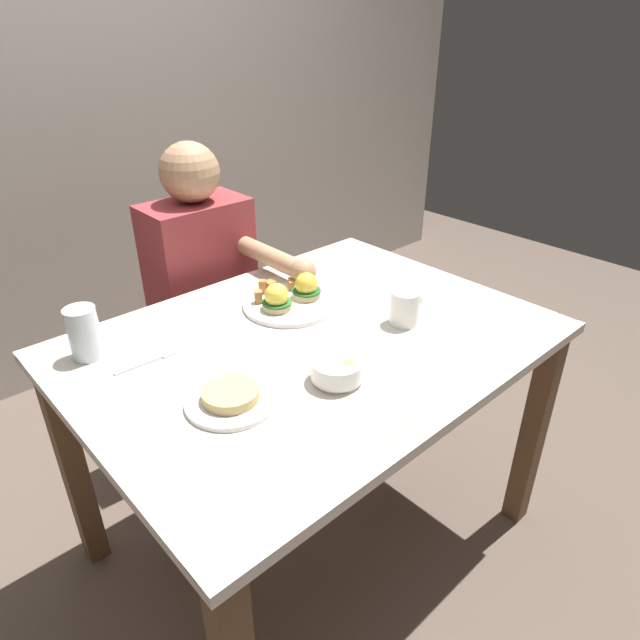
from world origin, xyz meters
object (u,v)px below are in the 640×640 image
at_px(fruit_bowl, 337,370).
at_px(fork, 150,361).
at_px(side_plate, 231,398).
at_px(coffee_mug, 405,306).
at_px(diner_person, 208,289).
at_px(dining_table, 312,371).
at_px(eggs_benedict_plate, 290,298).
at_px(water_glass_near, 85,335).

relative_size(fruit_bowl, fork, 0.77).
height_order(fruit_bowl, side_plate, fruit_bowl).
xyz_separation_m(coffee_mug, diner_person, (-0.18, 0.71, -0.14)).
height_order(dining_table, fork, fork).
relative_size(coffee_mug, diner_person, 0.10).
bearing_deg(side_plate, diner_person, 61.85).
relative_size(eggs_benedict_plate, diner_person, 0.24).
xyz_separation_m(coffee_mug, water_glass_near, (-0.70, 0.41, 0.01)).
relative_size(coffee_mug, water_glass_near, 0.84).
xyz_separation_m(fork, side_plate, (0.05, -0.27, 0.01)).
distance_m(side_plate, diner_person, 0.79).
xyz_separation_m(eggs_benedict_plate, fruit_bowl, (-0.16, -0.36, 0.00)).
bearing_deg(eggs_benedict_plate, water_glass_near, 166.56).
height_order(water_glass_near, side_plate, water_glass_near).
bearing_deg(coffee_mug, side_plate, 177.70).
xyz_separation_m(fruit_bowl, diner_person, (0.14, 0.79, -0.12)).
xyz_separation_m(eggs_benedict_plate, water_glass_near, (-0.54, 0.13, 0.03)).
xyz_separation_m(dining_table, eggs_benedict_plate, (0.07, 0.17, 0.13)).
bearing_deg(side_plate, eggs_benedict_plate, 34.34).
relative_size(fruit_bowl, side_plate, 0.60).
relative_size(dining_table, fruit_bowl, 10.00).
bearing_deg(diner_person, water_glass_near, -150.02).
bearing_deg(dining_table, coffee_mug, -25.51).
xyz_separation_m(dining_table, diner_person, (0.05, 0.60, 0.02)).
xyz_separation_m(dining_table, fruit_bowl, (-0.09, -0.19, 0.14)).
height_order(fork, water_glass_near, water_glass_near).
distance_m(eggs_benedict_plate, diner_person, 0.44).
relative_size(eggs_benedict_plate, fork, 1.74).
height_order(eggs_benedict_plate, fruit_bowl, eggs_benedict_plate).
distance_m(dining_table, coffee_mug, 0.31).
xyz_separation_m(dining_table, side_plate, (-0.32, -0.09, 0.12)).
bearing_deg(coffee_mug, diner_person, 104.32).
bearing_deg(water_glass_near, diner_person, 29.98).
distance_m(dining_table, fork, 0.42).
bearing_deg(fruit_bowl, eggs_benedict_plate, 65.91).
bearing_deg(dining_table, water_glass_near, 147.18).
bearing_deg(water_glass_near, fruit_bowl, -52.37).
bearing_deg(side_plate, water_glass_near, 111.02).
xyz_separation_m(coffee_mug, side_plate, (-0.55, 0.02, -0.04)).
height_order(fruit_bowl, diner_person, diner_person).
relative_size(fork, diner_person, 0.14).
bearing_deg(coffee_mug, fruit_bowl, -167.35).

